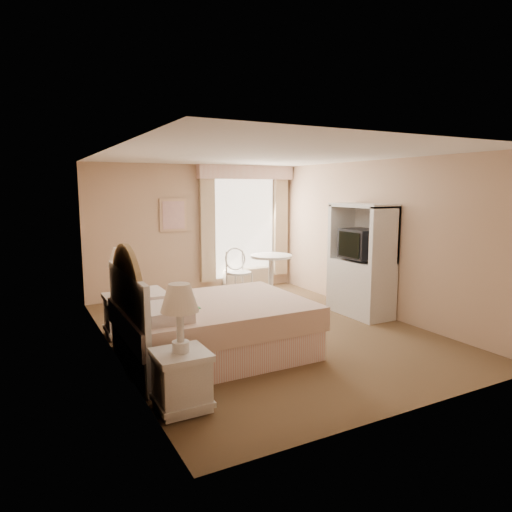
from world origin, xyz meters
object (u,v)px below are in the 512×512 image
bed (206,326)px  nightstand_far (123,303)px  round_table (271,270)px  armoire (361,269)px  cafe_chair (238,269)px  nightstand_near (181,364)px

bed → nightstand_far: bearing=119.7°
bed → round_table: bed is taller
bed → armoire: armoire is taller
cafe_chair → nightstand_far: bearing=-154.5°
nightstand_near → round_table: nightstand_near is taller
nightstand_far → armoire: size_ratio=0.68×
nightstand_far → round_table: bearing=17.4°
nightstand_near → armoire: (3.65, 1.76, 0.30)m
bed → nightstand_near: size_ratio=1.89×
nightstand_far → armoire: armoire is taller
cafe_chair → armoire: size_ratio=0.52×
cafe_chair → armoire: armoire is taller
round_table → cafe_chair: bearing=138.6°
nightstand_far → cafe_chair: 2.76m
nightstand_far → round_table: (2.90, 0.91, 0.09)m
nightstand_near → round_table: (2.90, 3.38, 0.11)m
bed → round_table: 3.08m
nightstand_near → armoire: bearing=25.7°
round_table → cafe_chair: size_ratio=0.88×
armoire → cafe_chair: bearing=121.2°
bed → cafe_chair: bed is taller
bed → cafe_chair: size_ratio=2.37×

